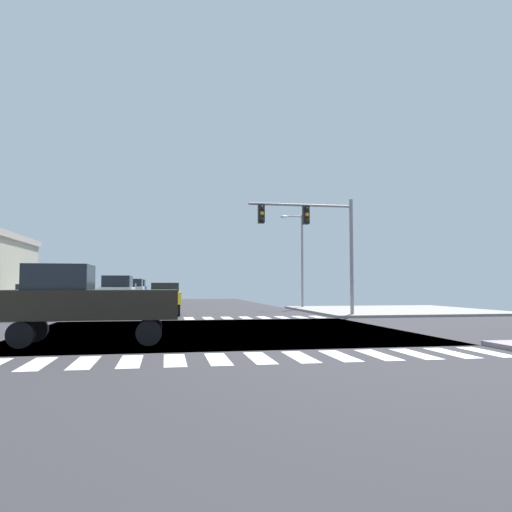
% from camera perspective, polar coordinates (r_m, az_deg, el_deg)
% --- Properties ---
extents(ground, '(90.00, 90.00, 0.05)m').
position_cam_1_polar(ground, '(19.23, -4.43, -8.62)').
color(ground, '#302E32').
extents(sidewalk_corner_ne, '(12.00, 12.00, 0.14)m').
position_cam_1_polar(sidewalk_corner_ne, '(34.52, 15.49, -6.02)').
color(sidewalk_corner_ne, gray).
rests_on(sidewalk_corner_ne, ground).
extents(crosswalk_near, '(13.50, 2.00, 0.01)m').
position_cam_1_polar(crosswalk_near, '(12.00, -1.96, -11.66)').
color(crosswalk_near, white).
rests_on(crosswalk_near, ground).
extents(crosswalk_far, '(13.50, 2.00, 0.01)m').
position_cam_1_polar(crosswalk_far, '(26.46, -6.61, -7.11)').
color(crosswalk_far, white).
rests_on(crosswalk_far, ground).
extents(traffic_signal_mast, '(5.94, 0.55, 6.55)m').
position_cam_1_polar(traffic_signal_mast, '(27.61, 6.49, 3.05)').
color(traffic_signal_mast, gray).
rests_on(traffic_signal_mast, ground).
extents(street_lamp, '(1.78, 0.32, 7.01)m').
position_cam_1_polar(street_lamp, '(37.37, 4.92, 0.52)').
color(street_lamp, gray).
rests_on(street_lamp, ground).
extents(suv_crossing_1, '(1.96, 4.60, 2.34)m').
position_cam_1_polar(suv_crossing_1, '(33.33, -15.57, -3.84)').
color(suv_crossing_1, black).
rests_on(suv_crossing_1, ground).
extents(sedan_queued_3, '(1.80, 4.30, 1.88)m').
position_cam_1_polar(sedan_queued_3, '(39.40, -14.77, -4.17)').
color(sedan_queued_3, black).
rests_on(sedan_queued_3, ground).
extents(sedan_leading_4, '(1.80, 4.30, 1.88)m').
position_cam_1_polar(sedan_leading_4, '(29.79, -10.40, -4.51)').
color(sedan_leading_4, black).
rests_on(sedan_leading_4, ground).
extents(suv_middle_2, '(1.96, 4.60, 2.34)m').
position_cam_1_polar(suv_middle_2, '(49.02, -13.90, -3.68)').
color(suv_middle_2, black).
rests_on(suv_middle_2, ground).
extents(pickup_outer_1, '(5.10, 2.00, 2.35)m').
position_cam_1_polar(pickup_outer_1, '(15.74, -19.06, -4.80)').
color(pickup_outer_1, black).
rests_on(pickup_outer_1, ground).
extents(suv_inner_3, '(1.96, 4.60, 2.34)m').
position_cam_1_polar(suv_inner_3, '(55.43, -13.49, -3.64)').
color(suv_inner_3, black).
rests_on(suv_inner_3, ground).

